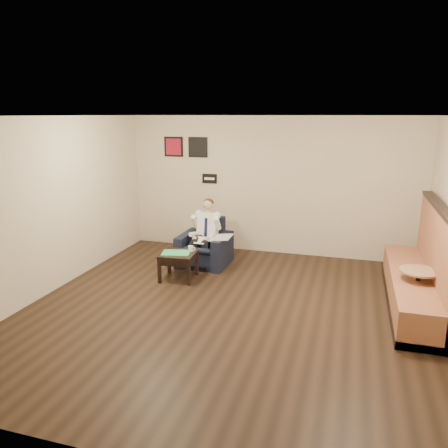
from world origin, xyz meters
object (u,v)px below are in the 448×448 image
(coffee_mug, at_px, (191,249))
(green_folder, at_px, (176,253))
(armchair, at_px, (205,242))
(side_table, at_px, (178,266))
(seated_man, at_px, (202,236))
(banquette, at_px, (416,258))
(cafe_table, at_px, (417,292))
(smartphone, at_px, (184,250))

(coffee_mug, bearing_deg, green_folder, -141.24)
(armchair, distance_m, side_table, 0.91)
(seated_man, height_order, banquette, banquette)
(cafe_table, bearing_deg, seated_man, 163.94)
(armchair, xyz_separation_m, smartphone, (-0.15, -0.69, 0.04))
(seated_man, xyz_separation_m, cafe_table, (3.64, -1.05, -0.27))
(seated_man, height_order, green_folder, seated_man)
(armchair, height_order, seated_man, seated_man)
(smartphone, bearing_deg, seated_man, 80.83)
(side_table, height_order, banquette, banquette)
(armchair, relative_size, banquette, 0.31)
(side_table, bearing_deg, coffee_mug, 38.76)
(side_table, xyz_separation_m, banquette, (3.81, 0.00, 0.51))
(green_folder, relative_size, coffee_mug, 4.74)
(cafe_table, bearing_deg, armchair, 162.28)
(green_folder, relative_size, cafe_table, 0.72)
(banquette, bearing_deg, green_folder, -179.60)
(banquette, xyz_separation_m, cafe_table, (0.01, -0.30, -0.42))
(coffee_mug, height_order, cafe_table, cafe_table)
(armchair, xyz_separation_m, cafe_table, (3.64, -1.16, -0.11))
(coffee_mug, relative_size, smartphone, 0.68)
(seated_man, distance_m, banquette, 3.71)
(armchair, bearing_deg, cafe_table, -16.34)
(armchair, bearing_deg, side_table, -100.73)
(armchair, height_order, side_table, armchair)
(side_table, distance_m, smartphone, 0.30)
(armchair, height_order, green_folder, armchair)
(armchair, distance_m, coffee_mug, 0.73)
(green_folder, xyz_separation_m, cafe_table, (3.85, -0.27, -0.15))
(side_table, relative_size, banquette, 0.20)
(smartphone, bearing_deg, coffee_mug, -7.10)
(armchair, relative_size, side_table, 1.55)
(coffee_mug, xyz_separation_m, cafe_table, (3.65, -0.44, -0.20))
(side_table, relative_size, coffee_mug, 5.79)
(armchair, xyz_separation_m, coffee_mug, (-0.01, -0.72, 0.09))
(green_folder, bearing_deg, cafe_table, -4.02)
(armchair, xyz_separation_m, green_folder, (-0.22, -0.89, 0.05))
(coffee_mug, relative_size, cafe_table, 0.15)
(seated_man, distance_m, cafe_table, 3.80)
(coffee_mug, bearing_deg, banquette, -2.22)
(side_table, bearing_deg, seated_man, 76.32)
(green_folder, bearing_deg, armchair, 76.38)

